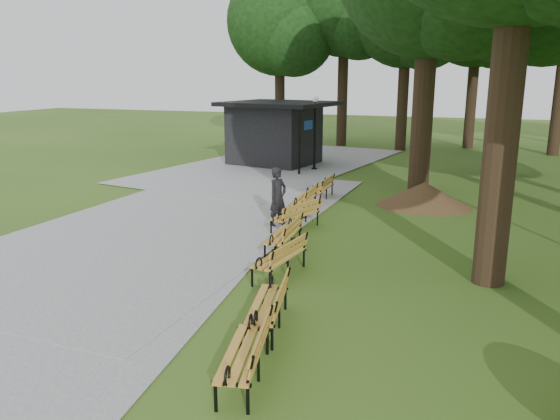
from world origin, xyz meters
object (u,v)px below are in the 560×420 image
(bench_1, at_px, (267,305))
(bench_5, at_px, (303,200))
(lamp_post, at_px, (315,117))
(bench_0, at_px, (244,353))
(bench_6, at_px, (321,188))
(bench_3, at_px, (283,235))
(bench_2, at_px, (279,258))
(kiosk, at_px, (274,133))
(bench_4, at_px, (295,215))
(person, at_px, (278,197))
(dirt_mound, at_px, (424,194))

(bench_1, bearing_deg, bench_5, -178.47)
(lamp_post, relative_size, bench_0, 1.85)
(bench_6, bearing_deg, bench_3, 6.51)
(bench_1, xyz_separation_m, bench_2, (-0.67, 2.50, 0.00))
(lamp_post, relative_size, bench_5, 1.85)
(kiosk, bearing_deg, bench_6, -47.49)
(bench_1, distance_m, bench_4, 6.42)
(bench_3, xyz_separation_m, bench_4, (-0.36, 2.05, 0.00))
(lamp_post, xyz_separation_m, bench_5, (2.00, -8.12, -2.05))
(person, relative_size, lamp_post, 0.51)
(person, relative_size, dirt_mound, 0.66)
(dirt_mound, height_order, bench_5, bench_5)
(bench_5, bearing_deg, lamp_post, -169.90)
(bench_4, bearing_deg, bench_0, 32.74)
(bench_1, bearing_deg, bench_4, -177.73)
(lamp_post, relative_size, bench_3, 1.85)
(kiosk, xyz_separation_m, dirt_mound, (8.09, -6.98, -1.15))
(bench_4, bearing_deg, bench_3, 29.62)
(bench_6, bearing_deg, bench_1, 10.21)
(person, bearing_deg, bench_5, 16.16)
(bench_1, bearing_deg, bench_6, 178.91)
(lamp_post, xyz_separation_m, bench_6, (2.02, -6.10, -2.05))
(dirt_mound, relative_size, bench_5, 1.43)
(dirt_mound, bearing_deg, bench_2, -106.68)
(bench_2, distance_m, bench_3, 1.76)
(bench_0, relative_size, bench_6, 1.00)
(kiosk, xyz_separation_m, bench_5, (4.43, -9.22, -1.13))
(bench_4, bearing_deg, bench_2, 32.73)
(bench_3, bearing_deg, bench_5, -172.60)
(person, bearing_deg, kiosk, 43.81)
(dirt_mound, distance_m, bench_6, 3.64)
(dirt_mound, distance_m, bench_3, 6.98)
(person, distance_m, bench_4, 0.79)
(person, relative_size, bench_0, 0.94)
(bench_2, xyz_separation_m, bench_6, (-1.23, 7.82, 0.00))
(bench_2, bearing_deg, lamp_post, -158.53)
(bench_4, xyz_separation_m, bench_6, (-0.37, 4.09, 0.00))
(bench_3, bearing_deg, kiosk, -161.67)
(bench_6, bearing_deg, person, -3.81)
(kiosk, relative_size, bench_0, 2.64)
(bench_2, bearing_deg, bench_1, 23.40)
(bench_2, bearing_deg, bench_6, -162.74)
(kiosk, distance_m, bench_6, 8.53)
(kiosk, relative_size, lamp_post, 1.43)
(bench_0, bearing_deg, person, -175.37)
(dirt_mound, height_order, bench_1, bench_1)
(bench_4, height_order, bench_6, same)
(bench_5, bearing_deg, dirt_mound, 117.71)
(person, distance_m, bench_0, 8.58)
(kiosk, height_order, bench_3, kiosk)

